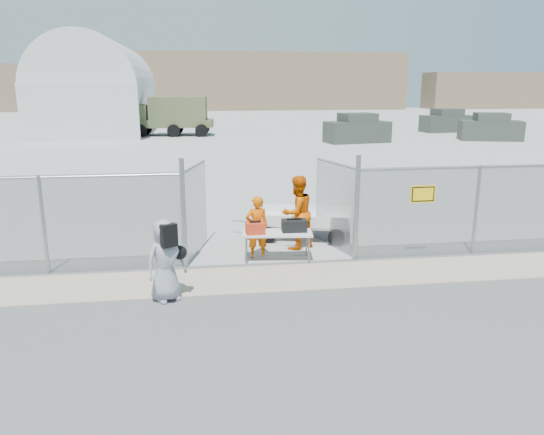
{
  "coord_description": "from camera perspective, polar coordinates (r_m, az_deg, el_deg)",
  "views": [
    {
      "loc": [
        -1.65,
        -9.66,
        4.07
      ],
      "look_at": [
        0.0,
        2.0,
        1.1
      ],
      "focal_mm": 35.0,
      "sensor_mm": 36.0,
      "label": 1
    }
  ],
  "objects": [
    {
      "name": "ground",
      "position": [
        10.61,
        1.53,
        -8.4
      ],
      "size": [
        160.0,
        160.0,
        0.0
      ],
      "primitive_type": "plane",
      "color": "#4B4949"
    },
    {
      "name": "black_duffel",
      "position": [
        12.48,
        2.4,
        -0.88
      ],
      "size": [
        0.59,
        0.37,
        0.28
      ],
      "primitive_type": "cube",
      "rotation": [
        0.0,
        0.0,
        -0.04
      ],
      "color": "black",
      "rests_on": "folding_table"
    },
    {
      "name": "utility_trailer",
      "position": [
        14.47,
        3.44,
        -0.58
      ],
      "size": [
        3.61,
        2.52,
        0.79
      ],
      "primitive_type": null,
      "rotation": [
        0.0,
        0.0,
        -0.28
      ],
      "color": "silver",
      "rests_on": "ground"
    },
    {
      "name": "visitor",
      "position": [
        10.34,
        -11.39,
        -4.53
      ],
      "size": [
        0.94,
        0.84,
        1.61
      ],
      "primitive_type": "imported",
      "rotation": [
        0.0,
        0.0,
        0.52
      ],
      "color": "gray",
      "rests_on": "ground"
    },
    {
      "name": "folding_table",
      "position": [
        12.54,
        0.55,
        -3.11
      ],
      "size": [
        1.7,
        0.86,
        0.69
      ],
      "primitive_type": null,
      "rotation": [
        0.0,
        0.0,
        -0.11
      ],
      "color": "silver",
      "rests_on": "ground"
    },
    {
      "name": "distant_hills",
      "position": [
        87.91,
        -3.82,
        14.4
      ],
      "size": [
        140.0,
        6.0,
        9.0
      ],
      "primitive_type": null,
      "color": "#7F684F",
      "rests_on": "ground"
    },
    {
      "name": "security_worker_right",
      "position": [
        13.31,
        2.71,
        0.52
      ],
      "size": [
        1.14,
        1.06,
        1.87
      ],
      "primitive_type": "imported",
      "rotation": [
        0.0,
        0.0,
        3.65
      ],
      "color": "#DD5801",
      "rests_on": "ground"
    },
    {
      "name": "security_worker_left",
      "position": [
        12.63,
        -1.64,
        -1.04
      ],
      "size": [
        0.59,
        0.42,
        1.52
      ],
      "primitive_type": "imported",
      "rotation": [
        0.0,
        0.0,
        3.25
      ],
      "color": "#DD5801",
      "rests_on": "ground"
    },
    {
      "name": "quonset_hangar",
      "position": [
        50.36,
        -18.1,
        13.4
      ],
      "size": [
        9.0,
        18.0,
        8.0
      ],
      "primitive_type": null,
      "color": "silver",
      "rests_on": "ground"
    },
    {
      "name": "chain_link_fence",
      "position": [
        12.14,
        0.0,
        0.0
      ],
      "size": [
        40.0,
        0.2,
        2.2
      ],
      "primitive_type": null,
      "color": "gray",
      "rests_on": "ground"
    },
    {
      "name": "orange_bag",
      "position": [
        12.28,
        -1.82,
        -1.16
      ],
      "size": [
        0.44,
        0.31,
        0.27
      ],
      "primitive_type": "cube",
      "rotation": [
        0.0,
        0.0,
        0.04
      ],
      "color": "red",
      "rests_on": "folding_table"
    },
    {
      "name": "dirt_strip",
      "position": [
        11.53,
        0.7,
        -6.49
      ],
      "size": [
        44.0,
        1.6,
        0.01
      ],
      "primitive_type": "cube",
      "color": "tan",
      "rests_on": "ground"
    },
    {
      "name": "military_truck",
      "position": [
        44.22,
        -10.67,
        10.64
      ],
      "size": [
        6.66,
        2.93,
        3.09
      ],
      "primitive_type": null,
      "rotation": [
        0.0,
        0.0,
        -0.08
      ],
      "color": "#525C36",
      "rests_on": "ground"
    },
    {
      "name": "parked_vehicle_near",
      "position": [
        38.72,
        9.14,
        9.45
      ],
      "size": [
        4.78,
        2.81,
        2.03
      ],
      "primitive_type": null,
      "rotation": [
        0.0,
        0.0,
        0.18
      ],
      "color": "#383F37",
      "rests_on": "ground"
    },
    {
      "name": "parked_vehicle_mid",
      "position": [
        49.3,
        18.27,
        9.86
      ],
      "size": [
        4.55,
        2.53,
        1.96
      ],
      "primitive_type": null,
      "rotation": [
        0.0,
        0.0,
        0.14
      ],
      "color": "#383F37",
      "rests_on": "ground"
    },
    {
      "name": "parked_vehicle_far",
      "position": [
        42.94,
        22.45,
        8.98
      ],
      "size": [
        4.74,
        3.11,
        1.97
      ],
      "primitive_type": null,
      "rotation": [
        0.0,
        0.0,
        -0.28
      ],
      "color": "#383F37",
      "rests_on": "ground"
    },
    {
      "name": "tarmac_inside",
      "position": [
        51.85,
        -6.28,
        9.57
      ],
      "size": [
        160.0,
        80.0,
        0.01
      ],
      "primitive_type": "cube",
      "color": "#A0A0A0",
      "rests_on": "ground"
    }
  ]
}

